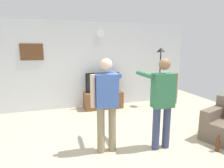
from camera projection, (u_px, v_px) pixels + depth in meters
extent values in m
plane|color=beige|center=(127.00, 149.00, 3.63)|extent=(8.40, 8.40, 0.00)
cube|color=silver|center=(95.00, 65.00, 6.14)|extent=(6.40, 0.10, 2.70)
cube|color=brown|center=(103.00, 100.00, 6.07)|extent=(1.21, 0.49, 0.52)
sphere|color=black|center=(105.00, 101.00, 5.82)|extent=(0.04, 0.04, 0.04)
cube|color=black|center=(103.00, 82.00, 6.01)|extent=(1.08, 0.06, 0.61)
cube|color=black|center=(103.00, 82.00, 5.98)|extent=(1.02, 0.01, 0.55)
cylinder|color=white|center=(100.00, 33.00, 5.95)|extent=(0.25, 0.03, 0.25)
cube|color=brown|center=(32.00, 52.00, 5.48)|extent=(0.63, 0.04, 0.48)
cylinder|color=black|center=(158.00, 105.00, 6.35)|extent=(0.32, 0.32, 0.03)
cylinder|color=black|center=(160.00, 79.00, 6.18)|extent=(0.04, 0.04, 1.74)
cone|color=black|center=(161.00, 50.00, 6.00)|extent=(0.28, 0.28, 0.14)
cylinder|color=gray|center=(101.00, 130.00, 3.47)|extent=(0.14, 0.14, 0.87)
cylinder|color=gray|center=(112.00, 128.00, 3.53)|extent=(0.14, 0.14, 0.87)
cube|color=#3F60AD|center=(106.00, 91.00, 3.36)|extent=(0.40, 0.22, 0.59)
sphere|color=beige|center=(106.00, 65.00, 3.27)|extent=(0.21, 0.21, 0.21)
cylinder|color=beige|center=(93.00, 91.00, 3.29)|extent=(0.09, 0.09, 0.58)
cylinder|color=#3F60AD|center=(115.00, 74.00, 3.65)|extent=(0.09, 0.58, 0.09)
cube|color=white|center=(110.00, 72.00, 3.95)|extent=(0.04, 0.12, 0.04)
cylinder|color=#384266|center=(156.00, 128.00, 3.58)|extent=(0.14, 0.14, 0.83)
cylinder|color=#384266|center=(166.00, 127.00, 3.65)|extent=(0.14, 0.14, 0.83)
cube|color=#33724C|center=(163.00, 90.00, 3.47)|extent=(0.40, 0.22, 0.63)
sphere|color=#8C6647|center=(165.00, 64.00, 3.38)|extent=(0.21, 0.21, 0.21)
cylinder|color=#33724C|center=(144.00, 74.00, 3.63)|extent=(0.09, 0.58, 0.09)
cube|color=white|center=(137.00, 72.00, 3.93)|extent=(0.04, 0.12, 0.04)
cylinder|color=#8C6647|center=(175.00, 88.00, 3.54)|extent=(0.09, 0.09, 0.58)
cube|color=#6B5B4C|center=(215.00, 113.00, 4.10)|extent=(0.87, 0.46, 0.22)
cylinder|color=#592D19|center=(218.00, 145.00, 3.54)|extent=(0.07, 0.07, 0.27)
cylinder|color=#4C2814|center=(219.00, 136.00, 3.51)|extent=(0.02, 0.02, 0.07)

